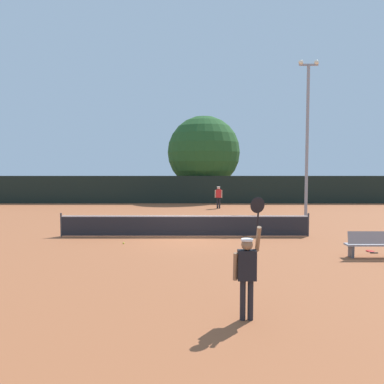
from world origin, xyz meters
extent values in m
plane|color=#9E5633|center=(0.00, 0.00, 0.00)|extent=(120.00, 120.00, 0.00)
cube|color=#232328|center=(0.00, 0.00, 0.48)|extent=(11.34, 0.03, 0.91)
cube|color=white|center=(0.00, 0.00, 0.93)|extent=(11.34, 0.04, 0.06)
cylinder|color=#333338|center=(-5.67, 0.00, 0.54)|extent=(0.08, 0.08, 1.07)
cylinder|color=#333338|center=(5.67, 0.00, 0.54)|extent=(0.08, 0.08, 1.07)
cube|color=black|center=(0.00, 16.06, 1.21)|extent=(38.17, 0.12, 2.41)
cube|color=black|center=(1.47, -9.60, 1.16)|extent=(0.38, 0.22, 0.62)
sphere|color=#8C6647|center=(1.47, -9.60, 1.58)|extent=(0.24, 0.24, 0.24)
cylinder|color=white|center=(1.47, -9.60, 1.68)|extent=(0.25, 0.25, 0.04)
cylinder|color=black|center=(1.39, -9.60, 0.42)|extent=(0.12, 0.12, 0.84)
cylinder|color=black|center=(1.55, -9.60, 0.42)|extent=(0.12, 0.12, 0.84)
cylinder|color=#8C6647|center=(1.23, -9.60, 1.12)|extent=(0.09, 0.18, 0.59)
cylinder|color=#8C6647|center=(1.71, -9.51, 1.68)|extent=(0.09, 0.33, 0.57)
cylinder|color=black|center=(1.71, -9.45, 2.09)|extent=(0.04, 0.11, 0.28)
ellipsoid|color=black|center=(1.71, -9.39, 2.38)|extent=(0.30, 0.13, 0.36)
cube|color=red|center=(2.37, 11.81, 1.15)|extent=(0.38, 0.22, 0.62)
sphere|color=beige|center=(2.37, 11.81, 1.58)|extent=(0.24, 0.24, 0.24)
cylinder|color=white|center=(2.37, 11.81, 1.68)|extent=(0.25, 0.25, 0.04)
cylinder|color=black|center=(2.29, 11.81, 0.42)|extent=(0.12, 0.12, 0.84)
cylinder|color=black|center=(2.45, 11.81, 0.42)|extent=(0.12, 0.12, 0.84)
cylinder|color=beige|center=(2.13, 11.81, 1.12)|extent=(0.09, 0.18, 0.59)
cylinder|color=beige|center=(2.61, 11.81, 1.12)|extent=(0.09, 0.16, 0.59)
sphere|color=#CCE033|center=(-2.50, -1.75, 0.03)|extent=(0.07, 0.07, 0.07)
cylinder|color=black|center=(7.05, -3.48, 0.02)|extent=(0.28, 0.04, 0.04)
ellipsoid|color=red|center=(7.05, -3.16, 0.02)|extent=(0.28, 0.36, 0.04)
cube|color=gray|center=(6.65, -4.08, 0.45)|extent=(1.80, 0.40, 0.06)
cube|color=gray|center=(6.65, -4.26, 0.73)|extent=(1.80, 0.12, 0.44)
cube|color=#4C4C51|center=(5.95, -4.08, 0.23)|extent=(0.08, 0.36, 0.45)
cylinder|color=gray|center=(7.05, 5.02, 4.50)|extent=(0.18, 0.18, 9.01)
cube|color=gray|center=(7.05, 5.02, 9.06)|extent=(1.10, 0.10, 0.10)
sphere|color=#F2EDCC|center=(6.60, 5.02, 9.19)|extent=(0.28, 0.28, 0.28)
sphere|color=#F2EDCC|center=(7.50, 5.02, 9.19)|extent=(0.28, 0.28, 0.28)
cylinder|color=brown|center=(1.47, 19.37, 1.00)|extent=(0.56, 0.56, 2.00)
sphere|color=#235123|center=(1.47, 19.37, 4.60)|extent=(6.93, 6.93, 6.93)
cube|color=white|center=(-8.50, 23.07, 0.60)|extent=(2.25, 4.35, 0.90)
cube|color=#2D333D|center=(-8.50, 22.77, 1.37)|extent=(1.88, 2.34, 0.64)
cylinder|color=black|center=(-9.35, 24.47, 0.30)|extent=(0.22, 0.60, 0.60)
cylinder|color=black|center=(-7.65, 24.47, 0.30)|extent=(0.22, 0.60, 0.60)
cylinder|color=black|center=(-9.35, 21.67, 0.30)|extent=(0.22, 0.60, 0.60)
cylinder|color=black|center=(-7.65, 21.67, 0.30)|extent=(0.22, 0.60, 0.60)
cube|color=navy|center=(-2.58, 23.83, 0.60)|extent=(1.93, 4.21, 0.90)
cube|color=#2D333D|center=(-2.58, 23.53, 1.37)|extent=(1.71, 2.21, 0.64)
cylinder|color=black|center=(-3.43, 25.23, 0.30)|extent=(0.22, 0.60, 0.60)
cylinder|color=black|center=(-1.73, 25.23, 0.30)|extent=(0.22, 0.60, 0.60)
cylinder|color=black|center=(-3.43, 22.43, 0.30)|extent=(0.22, 0.60, 0.60)
cylinder|color=black|center=(-1.73, 22.43, 0.30)|extent=(0.22, 0.60, 0.60)
cube|color=white|center=(9.95, 21.34, 0.60)|extent=(2.15, 4.31, 0.90)
cube|color=#2D333D|center=(9.95, 21.04, 1.37)|extent=(1.83, 2.30, 0.64)
cylinder|color=black|center=(9.10, 22.74, 0.30)|extent=(0.22, 0.60, 0.60)
cylinder|color=black|center=(10.80, 22.74, 0.30)|extent=(0.22, 0.60, 0.60)
cylinder|color=black|center=(9.10, 19.94, 0.30)|extent=(0.22, 0.60, 0.60)
cylinder|color=black|center=(10.80, 19.94, 0.30)|extent=(0.22, 0.60, 0.60)
camera|label=1|loc=(0.34, -17.33, 3.17)|focal=35.66mm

